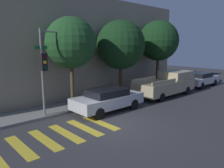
# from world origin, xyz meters

# --- Properties ---
(ground_plane) EXTENTS (60.00, 60.00, 0.00)m
(ground_plane) POSITION_xyz_m (0.00, 0.00, 0.00)
(ground_plane) COLOR #333335
(sidewalk) EXTENTS (26.00, 2.11, 0.14)m
(sidewalk) POSITION_xyz_m (0.00, 4.26, 0.07)
(sidewalk) COLOR slate
(sidewalk) RESTS_ON ground
(building_row) EXTENTS (26.00, 6.00, 7.46)m
(building_row) POSITION_xyz_m (0.00, 8.71, 3.73)
(building_row) COLOR gray
(building_row) RESTS_ON ground
(crosswalk) EXTENTS (5.48, 2.60, 0.00)m
(crosswalk) POSITION_xyz_m (-2.77, 0.80, 0.00)
(crosswalk) COLOR gold
(crosswalk) RESTS_ON ground
(traffic_light_pole) EXTENTS (2.33, 0.56, 4.76)m
(traffic_light_pole) POSITION_xyz_m (-1.55, 3.37, 3.25)
(traffic_light_pole) COLOR slate
(traffic_light_pole) RESTS_ON ground
(sedan_near_corner) EXTENTS (4.44, 1.88, 1.36)m
(sedan_near_corner) POSITION_xyz_m (1.40, 2.10, 0.73)
(sedan_near_corner) COLOR #B7BABF
(sedan_near_corner) RESTS_ON ground
(pickup_truck) EXTENTS (5.63, 2.08, 1.82)m
(pickup_truck) POSITION_xyz_m (7.64, 2.10, 0.91)
(pickup_truck) COLOR tan
(pickup_truck) RESTS_ON ground
(sedan_middle) EXTENTS (4.37, 1.81, 1.32)m
(sedan_middle) POSITION_xyz_m (13.25, 2.10, 0.71)
(sedan_middle) COLOR silver
(sedan_middle) RESTS_ON ground
(tree_near_corner) EXTENTS (3.11, 3.11, 5.61)m
(tree_near_corner) POSITION_xyz_m (0.22, 4.11, 4.04)
(tree_near_corner) COLOR #4C3823
(tree_near_corner) RESTS_ON ground
(tree_midblock) EXTENTS (3.59, 3.59, 5.72)m
(tree_midblock) POSITION_xyz_m (4.44, 4.11, 3.92)
(tree_midblock) COLOR #42301E
(tree_midblock) RESTS_ON ground
(tree_far_end) EXTENTS (3.49, 3.49, 6.04)m
(tree_far_end) POSITION_xyz_m (9.07, 4.11, 4.28)
(tree_far_end) COLOR brown
(tree_far_end) RESTS_ON ground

